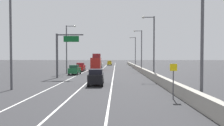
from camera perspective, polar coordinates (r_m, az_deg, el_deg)
name	(u,v)px	position (r m, az deg, el deg)	size (l,w,h in m)	color
ground_plane	(110,68)	(67.24, -0.59, -1.34)	(320.00, 320.00, 0.00)	#2D2D30
lane_stripe_left	(89,70)	(58.71, -6.23, -1.79)	(0.16, 130.00, 0.00)	silver
lane_stripe_center	(102,70)	(58.36, -2.82, -1.80)	(0.16, 130.00, 0.00)	silver
lane_stripe_right	(114,70)	(58.22, 0.62, -1.81)	(0.16, 130.00, 0.00)	silver
jersey_barrier_right	(144,71)	(43.59, 8.73, -2.30)	(0.60, 120.00, 1.10)	#9E998E
overhead_sign_gantry	(61,50)	(36.25, -13.75, 3.47)	(4.68, 0.36, 7.50)	#47474C
speed_advisory_sign	(173,78)	(18.35, 16.48, -4.08)	(0.60, 0.11, 3.00)	#4C4C51
lamp_post_right_near	(199,27)	(17.67, 22.76, 9.12)	(2.14, 0.44, 10.32)	#4C4C51
lamp_post_right_second	(152,43)	(35.08, 11.04, 5.48)	(2.14, 0.44, 10.32)	#4C4C51
lamp_post_right_third	(141,48)	(53.08, 7.84, 4.21)	(2.14, 0.44, 10.32)	#4C4C51
lamp_post_right_fourth	(135,50)	(71.17, 6.23, 3.58)	(2.14, 0.44, 10.32)	#4C4C51
lamp_post_left_near	(13,35)	(25.05, -25.52, 6.86)	(2.14, 0.44, 10.32)	#4C4C51
lamp_post_left_mid	(68,46)	(45.38, -12.06, 4.62)	(2.14, 0.44, 10.32)	#4C4C51
car_yellow_0	(110,63)	(87.29, -0.66, 0.01)	(1.90, 4.47, 1.97)	gold
car_black_1	(96,77)	(26.52, -4.40, -3.86)	(2.05, 4.35, 2.04)	black
car_red_2	(81,67)	(52.03, -8.62, -1.10)	(2.08, 4.38, 2.10)	red
car_blue_3	(95,63)	(82.09, -4.72, -0.07)	(1.94, 4.37, 2.07)	#1E389E
car_gray_4	(99,65)	(66.98, -3.69, -0.50)	(1.93, 4.27, 2.01)	slate
car_green_5	(75,70)	(42.40, -10.21, -1.84)	(1.94, 4.10, 1.96)	#196033
box_truck	(96,63)	(54.96, -4.35, 0.09)	(2.66, 7.61, 4.43)	#A51E19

